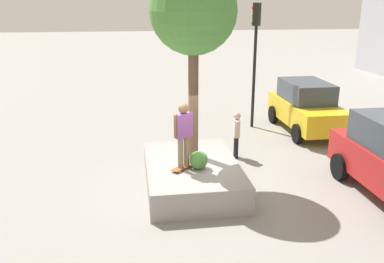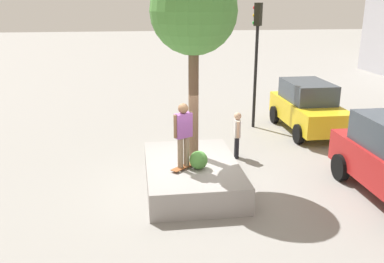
# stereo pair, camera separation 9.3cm
# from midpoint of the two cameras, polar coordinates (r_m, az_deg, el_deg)

# --- Properties ---
(ground_plane) EXTENTS (120.00, 120.00, 0.00)m
(ground_plane) POSITION_cam_midpoint_polar(r_m,az_deg,el_deg) (11.76, 0.46, -7.55)
(ground_plane) COLOR gray
(planter_ledge) EXTENTS (3.78, 2.51, 0.71)m
(planter_ledge) POSITION_cam_midpoint_polar(r_m,az_deg,el_deg) (11.63, 0.23, -5.91)
(planter_ledge) COLOR gray
(planter_ledge) RESTS_ON ground
(plaza_tree) EXTENTS (2.30, 2.30, 5.15)m
(plaza_tree) POSITION_cam_midpoint_polar(r_m,az_deg,el_deg) (11.24, 0.47, 15.92)
(plaza_tree) COLOR brown
(plaza_tree) RESTS_ON planter_ledge
(boxwood_shrub) EXTENTS (0.49, 0.49, 0.49)m
(boxwood_shrub) POSITION_cam_midpoint_polar(r_m,az_deg,el_deg) (11.02, 1.14, -3.92)
(boxwood_shrub) COLOR #4C8C3D
(boxwood_shrub) RESTS_ON planter_ledge
(skateboard) EXTENTS (0.69, 0.73, 0.07)m
(skateboard) POSITION_cam_midpoint_polar(r_m,az_deg,el_deg) (11.07, -0.92, -4.86)
(skateboard) COLOR brown
(skateboard) RESTS_ON planter_ledge
(skateboarder) EXTENTS (0.39, 0.52, 1.71)m
(skateboarder) POSITION_cam_midpoint_polar(r_m,az_deg,el_deg) (10.72, -0.95, 0.11)
(skateboarder) COLOR #847056
(skateboarder) RESTS_ON skateboard
(taxi_cab) EXTENTS (4.19, 1.98, 1.95)m
(taxi_cab) POSITION_cam_midpoint_polar(r_m,az_deg,el_deg) (16.97, 15.70, 3.29)
(taxi_cab) COLOR gold
(taxi_cab) RESTS_ON ground
(traffic_light_median) EXTENTS (0.37, 0.37, 4.88)m
(traffic_light_median) POSITION_cam_midpoint_polar(r_m,az_deg,el_deg) (16.67, 8.97, 11.58)
(traffic_light_median) COLOR black
(traffic_light_median) RESTS_ON ground
(pedestrian_crossing) EXTENTS (0.52, 0.24, 1.55)m
(pedestrian_crossing) POSITION_cam_midpoint_polar(r_m,az_deg,el_deg) (13.62, 6.39, -0.04)
(pedestrian_crossing) COLOR black
(pedestrian_crossing) RESTS_ON ground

